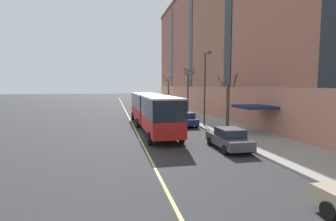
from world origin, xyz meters
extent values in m
plane|color=#303033|center=(0.00, 0.00, 0.00)|extent=(260.00, 260.00, 0.00)
cube|color=#9E9B93|center=(8.89, 3.00, 0.07)|extent=(5.31, 160.00, 0.15)
cube|color=#A36651|center=(17.54, 0.00, 12.50)|extent=(12.00, 110.00, 25.00)
cube|color=tan|center=(11.47, 0.00, 2.20)|extent=(0.14, 110.00, 4.40)
cube|color=navy|center=(9.94, -1.45, 2.60)|extent=(3.20, 3.40, 0.24)
cube|color=#1E232B|center=(11.49, 8.25, 13.75)|extent=(0.10, 2.00, 19.00)
cube|color=#1E232B|center=(11.49, 24.75, 13.75)|extent=(0.10, 2.00, 19.00)
cube|color=#1E232B|center=(11.49, 41.25, 13.75)|extent=(0.10, 2.00, 19.00)
cube|color=red|center=(0.83, 7.92, 1.27)|extent=(2.65, 10.64, 1.30)
cube|color=black|center=(0.83, 7.92, 2.72)|extent=(2.66, 10.64, 1.59)
cube|color=silver|center=(0.83, 7.92, 3.58)|extent=(2.67, 10.64, 0.12)
cube|color=#19232D|center=(0.79, 13.26, 2.56)|extent=(2.35, 0.10, 1.20)
cube|color=orange|center=(0.79, 13.27, 3.34)|extent=(1.79, 0.08, 0.28)
cube|color=black|center=(0.79, 13.28, 0.72)|extent=(2.51, 0.14, 0.24)
cube|color=white|center=(-0.11, 13.27, 0.97)|extent=(0.28, 0.06, 0.18)
cube|color=white|center=(1.68, 13.29, 0.97)|extent=(0.28, 0.06, 0.18)
cylinder|color=#595651|center=(0.88, 2.11, 2.07)|extent=(2.44, 1.02, 2.43)
cube|color=red|center=(0.92, -1.93, 1.27)|extent=(2.62, 7.11, 1.30)
cube|color=black|center=(0.92, -1.93, 2.72)|extent=(2.63, 7.11, 1.59)
cube|color=silver|center=(0.92, -1.93, 3.58)|extent=(2.64, 7.11, 0.12)
cylinder|color=black|center=(-0.48, 11.62, 0.50)|extent=(0.31, 1.00, 1.00)
cylinder|color=black|center=(2.08, 11.65, 0.50)|extent=(0.31, 1.00, 1.00)
cylinder|color=black|center=(-0.42, 4.72, 0.50)|extent=(0.31, 1.00, 1.00)
cylinder|color=black|center=(2.14, 4.74, 0.50)|extent=(0.31, 1.00, 1.00)
cylinder|color=black|center=(-0.34, -3.89, 0.50)|extent=(0.31, 1.00, 1.00)
cylinder|color=black|center=(2.21, -3.87, 0.50)|extent=(0.31, 1.00, 1.00)
cube|color=#4C4C51|center=(5.14, 31.70, 0.64)|extent=(1.99, 4.39, 0.64)
cube|color=#232D38|center=(5.15, 31.48, 1.24)|extent=(1.69, 2.00, 0.56)
cube|color=#4C4C51|center=(5.15, 31.48, 1.54)|extent=(1.65, 1.92, 0.04)
cylinder|color=black|center=(4.19, 33.00, 0.32)|extent=(0.24, 0.65, 0.64)
cylinder|color=black|center=(5.99, 33.07, 0.32)|extent=(0.24, 0.65, 0.64)
cylinder|color=black|center=(4.29, 30.32, 0.32)|extent=(0.24, 0.65, 0.64)
cylinder|color=black|center=(6.09, 30.39, 0.32)|extent=(0.24, 0.65, 0.64)
cube|color=#23603D|center=(5.18, 13.78, 0.64)|extent=(1.77, 4.36, 0.64)
cube|color=#232D38|center=(5.18, 13.56, 1.24)|extent=(1.55, 1.96, 0.56)
cube|color=#23603D|center=(5.18, 13.56, 1.54)|extent=(1.52, 1.88, 0.04)
cylinder|color=black|center=(4.32, 15.13, 0.32)|extent=(0.22, 0.64, 0.64)
cylinder|color=black|center=(6.04, 15.13, 0.32)|extent=(0.22, 0.64, 0.64)
cylinder|color=black|center=(4.31, 12.43, 0.32)|extent=(0.22, 0.64, 0.64)
cylinder|color=black|center=(6.04, 12.43, 0.32)|extent=(0.22, 0.64, 0.64)
cylinder|color=black|center=(4.08, -16.38, 0.32)|extent=(0.23, 0.64, 0.64)
cube|color=#4C4C51|center=(5.05, -6.33, 0.64)|extent=(1.86, 4.62, 0.64)
cube|color=#232D38|center=(5.04, -6.56, 1.24)|extent=(1.62, 2.09, 0.56)
cube|color=#4C4C51|center=(5.04, -6.56, 1.54)|extent=(1.58, 1.99, 0.04)
cylinder|color=black|center=(4.17, -4.90, 0.32)|extent=(0.23, 0.64, 0.64)
cylinder|color=black|center=(5.95, -4.92, 0.32)|extent=(0.23, 0.64, 0.64)
cylinder|color=black|center=(4.14, -7.75, 0.32)|extent=(0.23, 0.64, 0.64)
cylinder|color=black|center=(5.92, -7.77, 0.32)|extent=(0.23, 0.64, 0.64)
cube|color=navy|center=(4.95, 4.84, 0.64)|extent=(1.89, 4.55, 0.64)
cube|color=#232D38|center=(4.95, 4.61, 1.24)|extent=(1.63, 2.06, 0.56)
cube|color=navy|center=(4.95, 4.61, 1.54)|extent=(1.60, 1.97, 0.04)
cylinder|color=black|center=(4.03, 6.23, 0.32)|extent=(0.23, 0.64, 0.64)
cylinder|color=black|center=(5.81, 6.26, 0.32)|extent=(0.23, 0.64, 0.64)
cylinder|color=black|center=(4.08, 3.42, 0.32)|extent=(0.23, 0.64, 0.64)
cylinder|color=black|center=(5.86, 3.45, 0.32)|extent=(0.23, 0.64, 0.64)
cylinder|color=brown|center=(9.06, 2.60, 2.41)|extent=(0.35, 0.35, 4.51)
cylinder|color=brown|center=(9.77, 2.42, 5.12)|extent=(0.54, 1.54, 1.43)
cylinder|color=brown|center=(9.02, 3.18, 4.98)|extent=(1.26, 0.25, 1.15)
cylinder|color=brown|center=(8.21, 2.54, 5.01)|extent=(0.29, 1.80, 1.22)
cylinder|color=brown|center=(9.06, 17.99, 3.37)|extent=(0.28, 0.28, 6.45)
cylinder|color=brown|center=(9.98, 17.83, 6.88)|extent=(0.45, 1.91, 1.08)
cylinder|color=brown|center=(9.08, 18.51, 6.88)|extent=(1.12, 0.16, 1.06)
cylinder|color=brown|center=(8.56, 17.89, 6.96)|extent=(0.35, 1.12, 1.21)
cylinder|color=brown|center=(9.15, 17.19, 6.81)|extent=(1.68, 0.31, 0.94)
cylinder|color=brown|center=(9.06, 33.39, 2.96)|extent=(0.33, 0.33, 5.61)
cylinder|color=brown|center=(9.69, 33.20, 5.96)|extent=(0.53, 1.37, 0.93)
cylinder|color=brown|center=(9.11, 33.91, 6.05)|extent=(1.16, 0.26, 1.09)
cylinder|color=brown|center=(8.21, 33.17, 6.15)|extent=(0.60, 1.83, 1.30)
cylinder|color=#2D2D30|center=(6.83, 3.71, 4.14)|extent=(0.16, 0.16, 7.98)
cylinder|color=#2D2D30|center=(6.83, 3.16, 8.03)|extent=(0.10, 1.10, 0.10)
cube|color=#3D3D3F|center=(6.83, 2.61, 7.98)|extent=(0.36, 0.60, 0.20)
cylinder|color=red|center=(6.73, -4.18, 0.43)|extent=(0.24, 0.24, 0.55)
sphere|color=silver|center=(6.73, -4.18, 0.77)|extent=(0.20, 0.20, 0.20)
cylinder|color=silver|center=(6.57, -4.18, 0.48)|extent=(0.10, 0.09, 0.09)
cylinder|color=silver|center=(6.89, -4.18, 0.48)|extent=(0.10, 0.09, 0.09)
cube|color=#E0D66B|center=(-0.83, 3.00, 0.00)|extent=(0.16, 140.00, 0.01)
camera|label=1|loc=(-3.04, -23.60, 4.57)|focal=28.00mm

